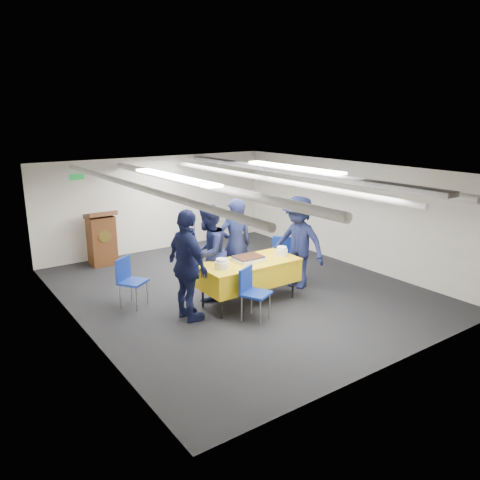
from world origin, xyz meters
The scene contains 14 objects.
ground centered at (0.00, 0.00, 0.00)m, with size 7.00×7.00×0.00m, color black.
room_shell centered at (0.09, 0.41, 1.81)m, with size 6.00×7.00×2.30m.
serving_table centered at (-0.22, -0.63, 0.56)m, with size 1.80×0.85×0.77m.
sheet_cake centered at (-0.21, -0.59, 0.81)m, with size 0.51×0.40×0.09m.
plate_stack_left centered at (-0.82, -0.68, 0.85)m, with size 0.23×0.23×0.17m.
plate_stack_right centered at (0.49, -0.68, 0.85)m, with size 0.22×0.22×0.16m.
podium centered at (-1.60, 3.05, 0.61)m, with size 0.62×0.53×1.25m.
chair_near centered at (-0.59, -1.21, 0.53)m, with size 0.56×0.56×0.87m.
chair_right centered at (1.05, -0.01, 0.53)m, with size 0.59×0.59×0.87m.
chair_left centered at (-2.02, 0.47, 0.53)m, with size 0.58×0.58×0.87m.
sailor_a centered at (-0.04, 0.05, 0.89)m, with size 0.65×0.43×1.78m, color black.
sailor_b centered at (-0.71, -0.06, 0.87)m, with size 0.85×0.66×1.75m, color black.
sailor_c centered at (-1.45, -0.64, 0.92)m, with size 1.08×0.45×1.85m, color black.
sailor_d centered at (1.02, -0.53, 0.90)m, with size 1.16×0.66×1.79m, color black.
Camera 1 is at (-4.87, -6.96, 3.27)m, focal length 35.00 mm.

